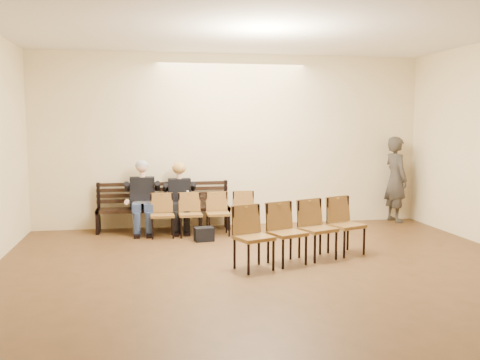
# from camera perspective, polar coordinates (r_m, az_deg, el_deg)

# --- Properties ---
(ground) EXTENTS (10.00, 10.00, 0.00)m
(ground) POSITION_cam_1_polar(r_m,az_deg,el_deg) (6.45, 6.48, -13.00)
(ground) COLOR brown
(ground) RESTS_ON ground
(room_walls) EXTENTS (8.02, 10.01, 3.51)m
(room_walls) POSITION_cam_1_polar(r_m,az_deg,el_deg) (6.86, 4.85, 9.68)
(room_walls) COLOR #FCE7B4
(room_walls) RESTS_ON ground
(bench) EXTENTS (2.60, 0.90, 0.45)m
(bench) POSITION_cam_1_polar(r_m,az_deg,el_deg) (10.66, -8.11, -4.14)
(bench) COLOR black
(bench) RESTS_ON ground
(seated_man) EXTENTS (0.58, 0.81, 1.40)m
(seated_man) POSITION_cam_1_polar(r_m,az_deg,el_deg) (10.46, -10.37, -1.74)
(seated_man) COLOR black
(seated_man) RESTS_ON ground
(seated_woman) EXTENTS (0.54, 0.75, 1.26)m
(seated_woman) POSITION_cam_1_polar(r_m,az_deg,el_deg) (10.49, -6.43, -2.03)
(seated_woman) COLOR black
(seated_woman) RESTS_ON ground
(laptop) EXTENTS (0.38, 0.32, 0.25)m
(laptop) POSITION_cam_1_polar(r_m,az_deg,el_deg) (10.35, -10.40, -2.52)
(laptop) COLOR silver
(laptop) RESTS_ON bench
(water_bottle) EXTENTS (0.08, 0.08, 0.24)m
(water_bottle) POSITION_cam_1_polar(r_m,az_deg,el_deg) (10.25, -5.60, -2.54)
(water_bottle) COLOR silver
(water_bottle) RESTS_ON bench
(bag) EXTENTS (0.36, 0.27, 0.25)m
(bag) POSITION_cam_1_polar(r_m,az_deg,el_deg) (9.64, -3.86, -5.78)
(bag) COLOR black
(bag) RESTS_ON ground
(passerby) EXTENTS (0.60, 0.82, 2.10)m
(passerby) POSITION_cam_1_polar(r_m,az_deg,el_deg) (11.86, 16.29, 0.73)
(passerby) COLOR #37322D
(passerby) RESTS_ON ground
(chair_row_front) EXTENTS (1.99, 0.46, 0.82)m
(chair_row_front) POSITION_cam_1_polar(r_m,az_deg,el_deg) (10.04, -3.83, -3.66)
(chair_row_front) COLOR olive
(chair_row_front) RESTS_ON ground
(chair_row_back) EXTENTS (2.29, 1.29, 0.93)m
(chair_row_back) POSITION_cam_1_polar(r_m,az_deg,el_deg) (8.22, 6.71, -5.47)
(chair_row_back) COLOR olive
(chair_row_back) RESTS_ON ground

